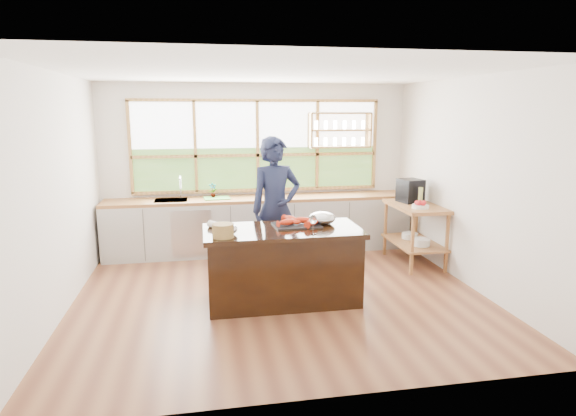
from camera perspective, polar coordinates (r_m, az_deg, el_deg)
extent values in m
plane|color=brown|center=(6.14, -0.96, -10.22)|extent=(5.00, 5.00, 0.00)
cube|color=silver|center=(7.98, -3.62, 4.86)|extent=(5.00, 0.02, 2.70)
cube|color=silver|center=(3.62, 4.77, -3.28)|extent=(5.00, 0.02, 2.70)
cube|color=silver|center=(5.92, -25.66, 1.41)|extent=(0.02, 4.50, 2.70)
cube|color=silver|center=(6.65, 20.81, 2.79)|extent=(0.02, 4.50, 2.70)
cube|color=white|center=(5.72, -1.05, 15.81)|extent=(5.00, 4.50, 0.02)
cube|color=#B9854C|center=(7.92, -3.63, 7.35)|extent=(4.05, 0.06, 1.50)
cube|color=white|center=(7.93, -3.68, 9.87)|extent=(3.98, 0.01, 0.75)
cube|color=#295A18|center=(7.98, -3.61, 4.66)|extent=(3.98, 0.01, 0.70)
cube|color=#B9854C|center=(8.06, 6.18, 11.12)|extent=(1.00, 0.28, 0.03)
cube|color=#B9854C|center=(8.07, 6.13, 9.16)|extent=(1.00, 0.28, 0.03)
cube|color=#B9854C|center=(8.08, 6.09, 7.22)|extent=(1.00, 0.28, 0.03)
cube|color=#B9854C|center=(7.94, 2.63, 9.18)|extent=(0.03, 0.28, 0.55)
cube|color=#B9854C|center=(8.22, 9.52, 9.12)|extent=(0.03, 0.28, 0.55)
cube|color=#AAA8A1|center=(7.84, -3.27, -2.13)|extent=(4.90, 0.62, 0.85)
cube|color=#AFB1B5|center=(7.48, -11.37, -2.96)|extent=(0.60, 0.01, 0.72)
cube|color=#996737|center=(7.75, -3.31, 1.11)|extent=(4.90, 0.62, 0.05)
cube|color=#AFB1B5|center=(7.72, -13.67, 0.34)|extent=(0.50, 0.42, 0.16)
cube|color=#996737|center=(7.14, 18.32, -3.87)|extent=(0.04, 0.04, 0.90)
cube|color=#996737|center=(8.00, 14.93, -2.04)|extent=(0.04, 0.04, 0.90)
cube|color=#996737|center=(6.91, 14.51, -4.15)|extent=(0.04, 0.04, 0.90)
cube|color=#996737|center=(7.80, 11.46, -2.23)|extent=(0.04, 0.04, 0.90)
cube|color=#996737|center=(7.49, 14.69, -3.98)|extent=(0.62, 1.10, 0.03)
cube|color=#996737|center=(7.36, 14.90, 0.19)|extent=(0.62, 1.10, 0.05)
cylinder|color=white|center=(7.25, 15.54, -3.97)|extent=(0.24, 0.24, 0.11)
cylinder|color=white|center=(7.60, 14.24, -3.26)|extent=(0.24, 0.24, 0.09)
cube|color=black|center=(5.81, -0.65, -7.08)|extent=(1.77, 0.82, 0.84)
cube|color=black|center=(5.68, -0.66, -2.78)|extent=(1.85, 0.90, 0.06)
imported|color=#181D39|center=(6.48, -1.47, -0.10)|extent=(0.79, 0.61, 1.94)
imported|color=slate|center=(7.73, -8.90, 2.08)|extent=(0.15, 0.12, 0.25)
cube|color=#51AC44|center=(7.69, -8.42, 1.17)|extent=(0.43, 0.34, 0.01)
cube|color=black|center=(7.52, 14.29, 2.00)|extent=(0.37, 0.39, 0.35)
cylinder|color=#ABB95E|center=(7.33, 15.42, 1.36)|extent=(0.07, 0.07, 0.26)
cylinder|color=white|center=(7.11, 15.42, 0.17)|extent=(0.24, 0.24, 0.05)
sphere|color=red|center=(7.12, 15.80, 0.58)|extent=(0.07, 0.07, 0.07)
sphere|color=red|center=(7.15, 15.39, 0.64)|extent=(0.07, 0.07, 0.07)
sphere|color=red|center=(7.11, 15.04, 0.60)|extent=(0.07, 0.07, 0.07)
sphere|color=red|center=(7.05, 15.25, 0.51)|extent=(0.07, 0.07, 0.07)
sphere|color=red|center=(7.06, 15.72, 0.50)|extent=(0.07, 0.07, 0.07)
cube|color=black|center=(5.82, 1.01, -2.02)|extent=(0.58, 0.44, 0.02)
ellipsoid|color=#DC4E1F|center=(5.74, -0.06, -1.71)|extent=(0.23, 0.15, 0.08)
ellipsoid|color=#DC4E1F|center=(5.85, 1.75, -1.48)|extent=(0.23, 0.14, 0.08)
ellipsoid|color=#DC4E1F|center=(5.75, 2.97, -1.70)|extent=(0.21, 0.21, 0.08)
ellipsoid|color=#DC4E1F|center=(5.92, 0.31, -1.31)|extent=(0.18, 0.23, 0.08)
ellipsoid|color=#AFB1B5|center=(5.45, -7.46, -2.52)|extent=(0.28, 0.28, 0.13)
ellipsoid|color=#AFB1B5|center=(5.92, 4.04, -1.21)|extent=(0.33, 0.33, 0.16)
cylinder|color=white|center=(5.44, 2.98, -3.07)|extent=(0.06, 0.06, 0.01)
cylinder|color=white|center=(5.42, 2.99, -2.40)|extent=(0.01, 0.01, 0.13)
ellipsoid|color=white|center=(5.40, 3.00, -1.37)|extent=(0.08, 0.08, 0.10)
cylinder|color=olive|center=(5.32, -7.70, -2.68)|extent=(0.24, 0.24, 0.15)
cylinder|color=silver|center=(5.72, -8.32, -2.07)|extent=(0.25, 0.28, 0.08)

